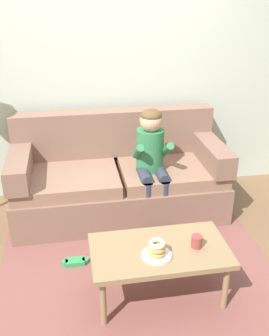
{
  "coord_description": "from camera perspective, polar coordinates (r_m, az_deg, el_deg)",
  "views": [
    {
      "loc": [
        -0.46,
        -2.61,
        2.11
      ],
      "look_at": [
        0.07,
        0.45,
        0.65
      ],
      "focal_mm": 41.66,
      "sensor_mm": 36.0,
      "label": 1
    }
  ],
  "objects": [
    {
      "name": "ground",
      "position": [
        3.39,
        0.15,
        -13.34
      ],
      "size": [
        10.0,
        10.0,
        0.0
      ],
      "primitive_type": "plane",
      "color": "brown"
    },
    {
      "name": "wall_back",
      "position": [
        4.1,
        -3.36,
        15.16
      ],
      "size": [
        8.0,
        0.1,
        2.8
      ],
      "primitive_type": "cube",
      "color": "beige",
      "rests_on": "ground"
    },
    {
      "name": "area_rug",
      "position": [
        3.2,
        0.96,
        -16.0
      ],
      "size": [
        2.22,
        1.85,
        0.01
      ],
      "primitive_type": "cube",
      "color": "brown",
      "rests_on": "ground"
    },
    {
      "name": "couch",
      "position": [
        3.91,
        -2.38,
        -1.62
      ],
      "size": [
        2.05,
        0.9,
        0.97
      ],
      "color": "#846051",
      "rests_on": "ground"
    },
    {
      "name": "coffee_table",
      "position": [
        2.84,
        3.67,
        -12.41
      ],
      "size": [
        0.98,
        0.55,
        0.43
      ],
      "color": "#937551",
      "rests_on": "ground"
    },
    {
      "name": "person_child",
      "position": [
        3.63,
        2.54,
        1.79
      ],
      "size": [
        0.34,
        0.58,
        1.1
      ],
      "color": "#337A4C",
      "rests_on": "ground"
    },
    {
      "name": "plate",
      "position": [
        2.74,
        3.27,
        -12.62
      ],
      "size": [
        0.21,
        0.21,
        0.01
      ],
      "primitive_type": "cylinder",
      "color": "white",
      "rests_on": "coffee_table"
    },
    {
      "name": "donut",
      "position": [
        2.73,
        3.28,
        -12.2
      ],
      "size": [
        0.17,
        0.17,
        0.04
      ],
      "primitive_type": "torus",
      "rotation": [
        0.0,
        0.0,
        0.71
      ],
      "color": "tan",
      "rests_on": "plate"
    },
    {
      "name": "donut_second",
      "position": [
        2.7,
        3.3,
        -11.6
      ],
      "size": [
        0.17,
        0.17,
        0.04
      ],
      "primitive_type": "torus",
      "rotation": [
        0.0,
        0.0,
        2.22
      ],
      "color": "tan",
      "rests_on": "donut"
    },
    {
      "name": "donut_third",
      "position": [
        2.68,
        3.32,
        -10.98
      ],
      "size": [
        0.16,
        0.16,
        0.04
      ],
      "primitive_type": "torus",
      "rotation": [
        0.0,
        0.0,
        1.07
      ],
      "color": "beige",
      "rests_on": "donut_second"
    },
    {
      "name": "mug",
      "position": [
        2.83,
        9.1,
        -10.56
      ],
      "size": [
        0.08,
        0.08,
        0.09
      ],
      "primitive_type": "cylinder",
      "color": "#993D38",
      "rests_on": "coffee_table"
    },
    {
      "name": "toy_controller",
      "position": [
        3.37,
        -8.65,
        -13.48
      ],
      "size": [
        0.23,
        0.09,
        0.05
      ],
      "rotation": [
        0.0,
        0.0,
        0.13
      ],
      "color": "#339E56",
      "rests_on": "ground"
    }
  ]
}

